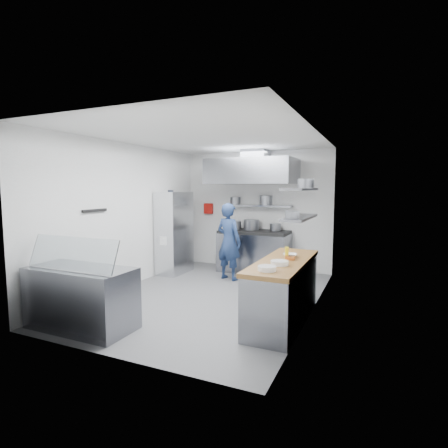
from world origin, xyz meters
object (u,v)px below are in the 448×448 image
at_px(chef, 229,242).
at_px(wire_rack, 174,233).
at_px(gas_range, 254,252).
at_px(display_case, 81,298).

relative_size(chef, wire_rack, 0.88).
xyz_separation_m(chef, wire_rack, (-1.36, 0.04, 0.11)).
xyz_separation_m(gas_range, wire_rack, (-1.63, -0.84, 0.48)).
distance_m(chef, wire_rack, 1.37).
xyz_separation_m(chef, display_case, (-0.83, -3.22, -0.39)).
bearing_deg(chef, gas_range, -91.33).
bearing_deg(display_case, chef, 75.46).
distance_m(gas_range, display_case, 4.25).
bearing_deg(wire_rack, gas_range, 27.27).
bearing_deg(gas_range, chef, -106.75).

